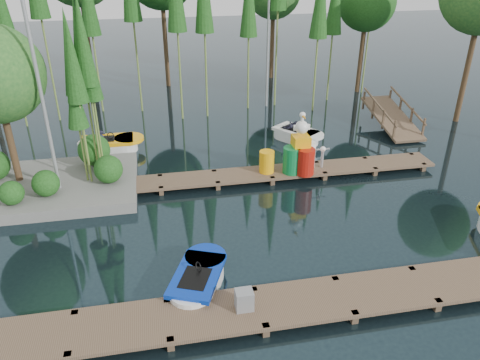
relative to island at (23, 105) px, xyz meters
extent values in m
plane|color=#1B2C32|center=(6.30, -3.29, -3.18)|extent=(90.00, 90.00, 0.00)
cube|color=brown|center=(6.30, -7.79, -2.93)|extent=(18.00, 1.50, 0.10)
cube|color=brown|center=(2.00, -7.16, -3.13)|extent=(0.16, 0.16, 0.50)
cube|color=brown|center=(4.15, -8.42, -3.13)|extent=(0.16, 0.16, 0.50)
cube|color=brown|center=(4.15, -7.16, -3.13)|extent=(0.16, 0.16, 0.50)
cube|color=brown|center=(6.30, -8.42, -3.13)|extent=(0.16, 0.16, 0.50)
cube|color=brown|center=(6.30, -7.16, -3.13)|extent=(0.16, 0.16, 0.50)
cube|color=brown|center=(8.45, -8.42, -3.13)|extent=(0.16, 0.16, 0.50)
cube|color=brown|center=(8.45, -7.16, -3.13)|extent=(0.16, 0.16, 0.50)
cube|color=brown|center=(10.60, -8.42, -3.13)|extent=(0.16, 0.16, 0.50)
cube|color=brown|center=(10.60, -7.16, -3.13)|extent=(0.16, 0.16, 0.50)
cube|color=brown|center=(7.30, -0.79, -2.93)|extent=(15.00, 1.20, 0.10)
cube|color=brown|center=(0.20, -1.27, -3.13)|extent=(0.16, 0.16, 0.50)
cube|color=brown|center=(0.20, -0.31, -3.13)|extent=(0.16, 0.16, 0.50)
cube|color=brown|center=(2.23, -1.27, -3.13)|extent=(0.16, 0.16, 0.50)
cube|color=brown|center=(2.23, -0.31, -3.13)|extent=(0.16, 0.16, 0.50)
cube|color=brown|center=(4.26, -1.27, -3.13)|extent=(0.16, 0.16, 0.50)
cube|color=brown|center=(4.26, -0.31, -3.13)|extent=(0.16, 0.16, 0.50)
cube|color=brown|center=(6.28, -1.27, -3.13)|extent=(0.16, 0.16, 0.50)
cube|color=brown|center=(6.28, -0.31, -3.13)|extent=(0.16, 0.16, 0.50)
cube|color=brown|center=(8.31, -1.27, -3.13)|extent=(0.16, 0.16, 0.50)
cube|color=brown|center=(8.31, -0.31, -3.13)|extent=(0.16, 0.16, 0.50)
cube|color=brown|center=(10.34, -1.27, -3.13)|extent=(0.16, 0.16, 0.50)
cube|color=brown|center=(10.34, -0.31, -3.13)|extent=(0.16, 0.16, 0.50)
cube|color=brown|center=(12.37, -1.27, -3.13)|extent=(0.16, 0.16, 0.50)
cube|color=brown|center=(12.37, -0.31, -3.13)|extent=(0.16, 0.16, 0.50)
cube|color=brown|center=(14.40, -1.27, -3.13)|extent=(0.16, 0.16, 0.50)
cube|color=brown|center=(14.40, -0.31, -3.13)|extent=(0.16, 0.16, 0.50)
cube|color=slate|center=(0.30, -0.29, -3.00)|extent=(6.20, 4.20, 0.42)
sphere|color=#20551B|center=(0.50, -1.29, -2.34)|extent=(0.90, 0.90, 0.90)
sphere|color=#20551B|center=(1.90, 0.91, -2.19)|extent=(1.20, 1.20, 1.20)
sphere|color=#20551B|center=(-0.50, -1.69, -2.39)|extent=(0.80, 0.80, 0.80)
sphere|color=#20551B|center=(2.50, -0.69, -2.29)|extent=(1.00, 1.00, 1.00)
cylinder|color=#46321E|center=(-0.70, 0.11, -1.18)|extent=(0.24, 0.24, 3.60)
cylinder|color=olive|center=(2.04, 0.27, -0.22)|extent=(0.07, 0.07, 5.93)
cone|color=#20551B|center=(2.04, 0.27, 1.86)|extent=(0.70, 0.70, 2.97)
cylinder|color=olive|center=(1.73, 0.11, -0.35)|extent=(0.07, 0.07, 5.66)
cone|color=#20551B|center=(1.73, 0.11, 1.63)|extent=(0.70, 0.70, 2.83)
cylinder|color=olive|center=(2.23, 0.30, -0.57)|extent=(0.07, 0.07, 5.22)
cone|color=#20551B|center=(2.23, 0.30, 1.26)|extent=(0.70, 0.70, 2.61)
cylinder|color=olive|center=(1.85, -0.51, -0.42)|extent=(0.07, 0.07, 5.53)
cone|color=#20551B|center=(1.85, -0.51, 1.52)|extent=(0.70, 0.70, 2.76)
cylinder|color=olive|center=(1.71, -0.39, -1.18)|extent=(0.07, 0.07, 4.01)
cone|color=#20551B|center=(1.71, -0.39, 0.23)|extent=(0.70, 0.70, 2.01)
cylinder|color=olive|center=(2.17, 0.16, -0.13)|extent=(0.07, 0.07, 6.11)
cone|color=#20551B|center=(2.17, 0.16, 2.01)|extent=(0.70, 0.70, 3.05)
cylinder|color=#46321E|center=(19.04, 3.61, -0.15)|extent=(0.26, 0.26, 6.06)
cylinder|color=#46321E|center=(16.28, 9.35, -0.67)|extent=(0.26, 0.26, 5.02)
sphere|color=#20551B|center=(16.28, 9.35, 1.84)|extent=(3.16, 3.16, 3.16)
cylinder|color=#46321E|center=(12.04, 13.41, -0.53)|extent=(0.26, 0.26, 5.31)
cylinder|color=#46321E|center=(5.30, 12.74, 0.05)|extent=(0.26, 0.26, 6.46)
cylinder|color=#46321E|center=(0.88, 12.71, 0.24)|extent=(0.26, 0.26, 6.85)
cylinder|color=olive|center=(-1.86, 6.94, 0.55)|extent=(0.09, 0.09, 7.48)
cylinder|color=olive|center=(-0.41, 7.53, 1.65)|extent=(0.09, 0.09, 9.66)
cylinder|color=olive|center=(1.62, 8.54, 0.66)|extent=(0.09, 0.09, 7.69)
cylinder|color=olive|center=(3.67, 8.19, 1.31)|extent=(0.09, 0.09, 8.99)
cylinder|color=olive|center=(5.66, 6.58, 1.03)|extent=(0.09, 0.09, 8.44)
cylinder|color=olive|center=(6.95, 6.71, 0.93)|extent=(0.09, 0.09, 8.22)
cylinder|color=olive|center=(9.25, 7.58, 0.52)|extent=(0.09, 0.09, 7.41)
cylinder|color=olive|center=(10.79, 7.80, 1.70)|extent=(0.09, 0.09, 9.77)
cylinder|color=olive|center=(12.54, 6.54, 0.52)|extent=(0.09, 0.09, 7.40)
cylinder|color=olive|center=(13.93, 8.13, 0.39)|extent=(0.09, 0.09, 7.14)
cylinder|color=olive|center=(16.47, 9.13, 1.12)|extent=(0.09, 0.09, 8.61)
cylinder|color=gray|center=(0.80, -0.79, 0.32)|extent=(0.12, 0.12, 7.00)
cylinder|color=gray|center=(10.30, 7.71, 0.32)|extent=(0.12, 0.12, 7.00)
cube|color=brown|center=(15.30, 3.21, -2.63)|extent=(1.50, 3.94, 0.95)
cube|color=brown|center=(14.60, 1.61, -2.59)|extent=(0.08, 0.08, 0.90)
cube|color=brown|center=(14.60, 2.71, -2.48)|extent=(0.08, 0.08, 0.90)
cube|color=brown|center=(14.60, 3.81, -2.37)|extent=(0.08, 0.08, 0.90)
cube|color=brown|center=(14.60, 4.91, -2.26)|extent=(0.08, 0.08, 0.90)
cube|color=brown|center=(14.60, 3.21, -2.03)|extent=(0.06, 3.54, 0.83)
cube|color=brown|center=(16.00, 1.61, -2.59)|extent=(0.08, 0.08, 0.90)
cube|color=brown|center=(16.00, 2.71, -2.48)|extent=(0.08, 0.08, 0.90)
cube|color=brown|center=(16.00, 3.81, -2.37)|extent=(0.08, 0.08, 0.90)
cube|color=brown|center=(16.00, 4.91, -2.26)|extent=(0.08, 0.08, 0.90)
cube|color=brown|center=(16.00, 3.21, -2.03)|extent=(0.06, 3.54, 0.83)
cube|color=white|center=(4.95, -6.57, -3.00)|extent=(1.43, 1.44, 0.50)
cylinder|color=white|center=(5.16, -6.06, -3.00)|extent=(1.43, 1.43, 0.50)
cylinder|color=white|center=(4.74, -7.08, -3.00)|extent=(1.43, 1.43, 0.50)
cube|color=#062CA4|center=(4.95, -6.57, -2.73)|extent=(1.76, 2.18, 0.13)
cylinder|color=#062CA4|center=(5.26, -5.83, -2.73)|extent=(1.46, 1.46, 0.13)
cube|color=black|center=(4.88, -6.74, -2.69)|extent=(0.97, 1.09, 0.05)
torus|color=black|center=(5.00, -6.44, -2.55)|extent=(0.22, 0.28, 0.24)
cube|color=white|center=(2.21, 3.01, -2.98)|extent=(1.25, 1.24, 0.56)
cylinder|color=white|center=(2.83, 3.02, -2.98)|extent=(1.24, 1.24, 0.56)
cylinder|color=white|center=(1.59, 3.00, -2.98)|extent=(1.24, 1.24, 0.56)
cube|color=#FFAC0D|center=(2.21, 3.01, -2.67)|extent=(2.15, 1.28, 0.14)
cylinder|color=#FFAC0D|center=(3.11, 3.02, -2.67)|extent=(1.27, 1.27, 0.14)
cube|color=black|center=(2.00, 3.01, -2.63)|extent=(1.02, 0.77, 0.06)
torus|color=black|center=(2.36, 3.01, -2.47)|extent=(0.28, 0.16, 0.27)
imported|color=#1E1E2D|center=(1.95, 3.01, -2.38)|extent=(0.45, 0.34, 0.99)
cube|color=white|center=(10.43, 2.71, -3.00)|extent=(1.55, 1.55, 0.51)
cylinder|color=white|center=(10.76, 2.25, -3.00)|extent=(1.55, 1.55, 0.51)
cylinder|color=white|center=(10.10, 3.16, -3.00)|extent=(1.55, 1.55, 0.51)
cube|color=white|center=(10.43, 2.71, -2.72)|extent=(2.04, 2.22, 0.13)
cylinder|color=white|center=(10.91, 2.05, -2.72)|extent=(1.58, 1.58, 0.13)
cube|color=black|center=(10.32, 2.86, -2.68)|extent=(1.09, 1.14, 0.06)
torus|color=black|center=(10.51, 2.59, -2.54)|extent=(0.26, 0.29, 0.24)
imported|color=#1E1E2D|center=(10.29, 2.89, -2.49)|extent=(0.44, 0.46, 0.83)
imported|color=#1E1E2D|center=(10.74, 2.82, -2.55)|extent=(0.34, 0.36, 0.63)
cube|color=gray|center=(5.92, -7.79, -2.63)|extent=(0.42, 0.35, 0.51)
cylinder|color=#FFAC0D|center=(8.20, -0.79, -2.47)|extent=(0.55, 0.55, 0.83)
cylinder|color=#0D7536|center=(9.11, -1.00, -2.38)|extent=(0.67, 0.67, 1.00)
cylinder|color=white|center=(9.78, -0.67, -2.38)|extent=(0.67, 0.67, 1.00)
cylinder|color=#A8160C|center=(9.55, -1.22, -2.38)|extent=(0.67, 0.67, 1.00)
cube|color=#FFAC0D|center=(9.44, -0.89, -1.69)|extent=(0.61, 0.61, 0.39)
sphere|color=white|center=(9.44, -0.89, -1.16)|extent=(0.49, 0.49, 0.49)
cylinder|color=white|center=(9.44, -0.89, -0.88)|extent=(0.11, 0.11, 0.33)
sphere|color=white|center=(9.44, -0.89, -0.69)|extent=(0.22, 0.22, 0.22)
cone|color=orange|center=(9.44, -1.11, -0.71)|extent=(0.11, 0.33, 0.11)
cube|color=white|center=(9.44, -0.89, -1.16)|extent=(0.61, 0.07, 0.20)
cylinder|color=gray|center=(10.37, -0.79, -2.56)|extent=(0.11, 0.11, 0.64)
sphere|color=white|center=(10.37, -0.79, -2.14)|extent=(0.21, 0.21, 0.21)
cube|color=gray|center=(10.37, -0.79, -2.14)|extent=(0.53, 0.04, 0.04)
cone|color=orange|center=(10.37, -0.92, -2.14)|extent=(0.04, 0.11, 0.04)
camera|label=1|loc=(4.21, -16.05, 4.86)|focal=35.00mm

